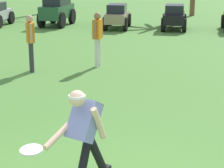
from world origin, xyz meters
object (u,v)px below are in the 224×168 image
(teammate_midfield, at_px, (98,34))
(teammate_near_sideline, at_px, (30,38))
(parked_car_slot_d, at_px, (174,17))
(frisbee_in_flight, at_px, (31,150))
(parked_car_slot_c, at_px, (117,16))
(frisbee_thrower, at_px, (85,132))
(parked_car_slot_b, at_px, (57,10))

(teammate_midfield, bearing_deg, teammate_near_sideline, -152.86)
(teammate_near_sideline, distance_m, parked_car_slot_d, 9.28)
(frisbee_in_flight, distance_m, parked_car_slot_d, 15.21)
(teammate_near_sideline, distance_m, parked_car_slot_c, 8.46)
(frisbee_thrower, relative_size, teammate_near_sideline, 0.89)
(parked_car_slot_b, bearing_deg, parked_car_slot_c, -9.94)
(teammate_midfield, height_order, parked_car_slot_d, teammate_midfield)
(frisbee_thrower, distance_m, parked_car_slot_c, 14.51)
(frisbee_thrower, height_order, parked_car_slot_b, parked_car_slot_b)
(frisbee_in_flight, distance_m, parked_car_slot_c, 15.07)
(frisbee_in_flight, xyz_separation_m, parked_car_slot_d, (1.56, 15.13, -0.21))
(teammate_near_sideline, xyz_separation_m, parked_car_slot_b, (-1.69, 8.88, -0.20))
(teammate_near_sideline, height_order, parked_car_slot_d, teammate_near_sideline)
(teammate_midfield, bearing_deg, frisbee_in_flight, -85.82)
(parked_car_slot_b, xyz_separation_m, parked_car_slot_c, (2.94, -0.52, -0.18))
(frisbee_thrower, relative_size, teammate_midfield, 0.89)
(teammate_midfield, height_order, parked_car_slot_b, teammate_midfield)
(frisbee_thrower, xyz_separation_m, parked_car_slot_c, (-1.52, 14.43, -0.22))
(teammate_near_sideline, bearing_deg, parked_car_slot_b, 100.79)
(frisbee_in_flight, height_order, teammate_midfield, teammate_midfield)
(parked_car_slot_c, bearing_deg, parked_car_slot_d, 2.00)
(parked_car_slot_b, bearing_deg, frisbee_in_flight, -75.79)
(parked_car_slot_d, bearing_deg, frisbee_thrower, -94.10)
(frisbee_in_flight, bearing_deg, parked_car_slot_d, 84.10)
(parked_car_slot_c, relative_size, parked_car_slot_d, 1.00)
(teammate_near_sideline, bearing_deg, frisbee_in_flight, -71.40)
(frisbee_thrower, bearing_deg, parked_car_slot_d, 85.90)
(parked_car_slot_c, bearing_deg, parked_car_slot_b, 170.06)
(frisbee_in_flight, xyz_separation_m, teammate_near_sideline, (-2.25, 6.68, 0.17))
(frisbee_thrower, bearing_deg, parked_car_slot_b, 106.62)
(parked_car_slot_b, bearing_deg, teammate_midfield, -67.07)
(frisbee_in_flight, relative_size, teammate_near_sideline, 0.21)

